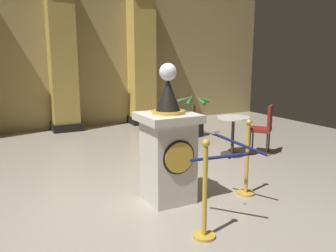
# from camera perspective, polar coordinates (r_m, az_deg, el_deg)

# --- Properties ---
(ground_plane) EXTENTS (12.77, 12.77, 0.00)m
(ground_plane) POSITION_cam_1_polar(r_m,az_deg,el_deg) (4.69, -3.95, -12.13)
(ground_plane) COLOR #9E9384
(back_wall) EXTENTS (12.77, 0.16, 3.87)m
(back_wall) POSITION_cam_1_polar(r_m,az_deg,el_deg) (9.54, -17.52, 11.20)
(back_wall) COLOR tan
(back_wall) RESTS_ON ground_plane
(pedestal_clock) EXTENTS (0.71, 0.71, 1.80)m
(pedestal_clock) POSITION_cam_1_polar(r_m,az_deg,el_deg) (4.46, 0.03, -3.66)
(pedestal_clock) COLOR beige
(pedestal_clock) RESTS_ON ground_plane
(stanchion_near) EXTENTS (0.24, 0.24, 1.06)m
(stanchion_near) POSITION_cam_1_polar(r_m,az_deg,el_deg) (3.67, 6.08, -12.70)
(stanchion_near) COLOR gold
(stanchion_near) RESTS_ON ground_plane
(stanchion_far) EXTENTS (0.24, 0.24, 1.06)m
(stanchion_far) POSITION_cam_1_polar(r_m,az_deg,el_deg) (4.86, 12.90, -6.87)
(stanchion_far) COLOR gold
(stanchion_far) RESTS_ON ground_plane
(velvet_rope) EXTENTS (0.97, 0.96, 0.22)m
(velvet_rope) POSITION_cam_1_polar(r_m,az_deg,el_deg) (4.13, 10.19, -3.99)
(velvet_rope) COLOR #141947
(column_right) EXTENTS (0.78, 0.78, 3.72)m
(column_right) POSITION_cam_1_polar(r_m,az_deg,el_deg) (9.86, -4.49, 11.14)
(column_right) COLOR black
(column_right) RESTS_ON ground_plane
(column_centre_rear) EXTENTS (0.77, 0.77, 3.72)m
(column_centre_rear) POSITION_cam_1_polar(r_m,az_deg,el_deg) (9.23, -17.14, 10.68)
(column_centre_rear) COLOR black
(column_centre_rear) RESTS_ON ground_plane
(potted_palm_right) EXTENTS (0.74, 0.76, 1.05)m
(potted_palm_right) POSITION_cam_1_polar(r_m,az_deg,el_deg) (8.33, 4.24, 0.64)
(potted_palm_right) COLOR black
(potted_palm_right) RESTS_ON ground_plane
(cafe_table) EXTENTS (0.63, 0.63, 0.75)m
(cafe_table) POSITION_cam_1_polar(r_m,az_deg,el_deg) (6.72, 10.69, -0.78)
(cafe_table) COLOR #332D28
(cafe_table) RESTS_ON ground_plane
(cafe_chair_red) EXTENTS (0.56, 0.56, 0.96)m
(cafe_chair_red) POSITION_cam_1_polar(r_m,az_deg,el_deg) (6.93, 15.68, 0.13)
(cafe_chair_red) COLOR black
(cafe_chair_red) RESTS_ON ground_plane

